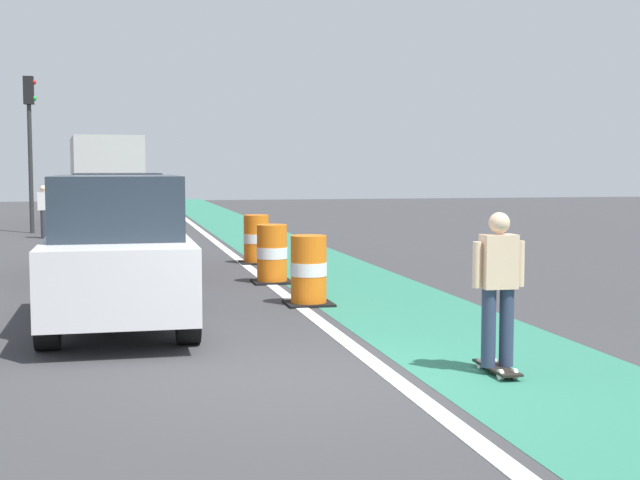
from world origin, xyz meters
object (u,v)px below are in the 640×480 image
at_px(parked_suv_second, 118,223).
at_px(traffic_light_corner, 30,126).
at_px(traffic_barrel_back, 256,240).
at_px(pedestrian_crossing, 44,210).
at_px(traffic_barrel_mid, 272,254).
at_px(parked_suv_nearest, 118,250).
at_px(skateboarder_on_lane, 498,287).
at_px(delivery_truck_down_block, 104,176).
at_px(traffic_barrel_front, 309,271).

bearing_deg(parked_suv_second, traffic_light_corner, 102.80).
distance_m(traffic_barrel_back, pedestrian_crossing, 9.90).
xyz_separation_m(parked_suv_second, traffic_barrel_mid, (2.79, -1.99, -0.50)).
bearing_deg(pedestrian_crossing, traffic_light_corner, 103.20).
bearing_deg(parked_suv_nearest, pedestrian_crossing, 97.95).
distance_m(skateboarder_on_lane, traffic_light_corner, 23.03).
relative_size(traffic_barrel_back, delivery_truck_down_block, 0.14).
height_order(parked_suv_second, pedestrian_crossing, parked_suv_second).
height_order(traffic_barrel_front, pedestrian_crossing, pedestrian_crossing).
xyz_separation_m(skateboarder_on_lane, traffic_barrel_back, (-0.83, 11.12, -0.38)).
relative_size(traffic_barrel_front, traffic_light_corner, 0.21).
relative_size(traffic_barrel_front, delivery_truck_down_block, 0.14).
distance_m(traffic_barrel_mid, delivery_truck_down_block, 17.85).
distance_m(skateboarder_on_lane, traffic_barrel_mid, 7.81).
xyz_separation_m(traffic_barrel_mid, traffic_barrel_back, (0.22, 3.38, 0.00)).
bearing_deg(pedestrian_crossing, traffic_barrel_front, -70.61).
distance_m(traffic_barrel_front, traffic_barrel_mid, 2.74).
bearing_deg(parked_suv_second, traffic_barrel_mid, -35.56).
height_order(traffic_barrel_back, pedestrian_crossing, pedestrian_crossing).
relative_size(parked_suv_nearest, pedestrian_crossing, 2.86).
distance_m(delivery_truck_down_block, pedestrian_crossing, 6.04).
distance_m(parked_suv_nearest, parked_suv_second, 5.99).
xyz_separation_m(skateboarder_on_lane, traffic_barrel_mid, (-1.05, 7.73, -0.38)).
distance_m(parked_suv_second, traffic_barrel_front, 5.57).
height_order(parked_suv_second, traffic_barrel_front, parked_suv_second).
xyz_separation_m(skateboarder_on_lane, parked_suv_second, (-3.84, 9.73, 0.12)).
bearing_deg(delivery_truck_down_block, traffic_light_corner, -124.35).
bearing_deg(skateboarder_on_lane, parked_suv_nearest, 135.80).
distance_m(parked_suv_nearest, traffic_barrel_mid, 4.90).
bearing_deg(skateboarder_on_lane, pedestrian_crossing, 107.21).
bearing_deg(skateboarder_on_lane, parked_suv_second, 111.54).
xyz_separation_m(traffic_barrel_back, pedestrian_crossing, (-5.22, 8.40, 0.33)).
bearing_deg(traffic_light_corner, pedestrian_crossing, -76.80).
xyz_separation_m(traffic_barrel_front, delivery_truck_down_block, (-3.40, 20.23, 1.31)).
bearing_deg(parked_suv_second, traffic_barrel_front, -58.46).
distance_m(traffic_barrel_back, traffic_light_corner, 12.59).
distance_m(traffic_barrel_mid, pedestrian_crossing, 12.81).
bearing_deg(traffic_barrel_mid, parked_suv_second, 144.44).
height_order(skateboarder_on_lane, parked_suv_second, parked_suv_second).
relative_size(delivery_truck_down_block, pedestrian_crossing, 4.81).
bearing_deg(delivery_truck_down_block, skateboarder_on_lane, -80.25).
bearing_deg(traffic_light_corner, traffic_barrel_front, -71.46).
bearing_deg(traffic_barrel_front, pedestrian_crossing, 109.39).
bearing_deg(traffic_barrel_front, parked_suv_second, 121.54).
relative_size(traffic_barrel_back, traffic_light_corner, 0.21).
xyz_separation_m(parked_suv_second, delivery_truck_down_block, (-0.50, 15.50, 0.81)).
xyz_separation_m(skateboarder_on_lane, traffic_light_corner, (-6.61, 21.91, 2.59)).
distance_m(skateboarder_on_lane, parked_suv_second, 10.46).
relative_size(traffic_barrel_front, traffic_barrel_back, 1.00).
xyz_separation_m(traffic_barrel_front, traffic_barrel_back, (0.11, 6.12, 0.00)).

